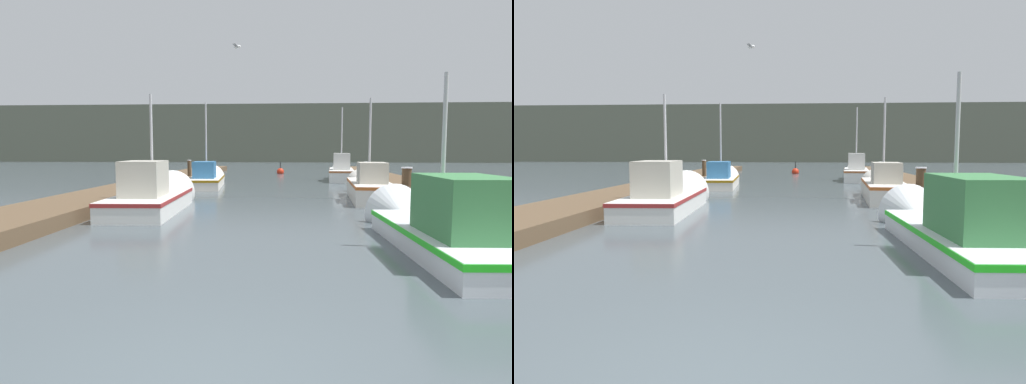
{
  "view_description": "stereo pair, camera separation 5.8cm",
  "coord_description": "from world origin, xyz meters",
  "views": [
    {
      "loc": [
        0.6,
        -3.12,
        1.91
      ],
      "look_at": [
        -0.46,
        11.94,
        0.45
      ],
      "focal_mm": 32.0,
      "sensor_mm": 36.0,
      "label": 1
    },
    {
      "loc": [
        0.66,
        -3.12,
        1.91
      ],
      "look_at": [
        -0.46,
        11.94,
        0.45
      ],
      "focal_mm": 32.0,
      "sensor_mm": 36.0,
      "label": 2
    }
  ],
  "objects": [
    {
      "name": "mooring_piling_1",
      "position": [
        4.55,
        19.98,
        0.62
      ],
      "size": [
        0.35,
        0.35,
        1.24
      ],
      "color": "#473523",
      "rests_on": "ground_plane"
    },
    {
      "name": "fishing_boat_3",
      "position": [
        -3.48,
        19.64,
        0.36
      ],
      "size": [
        1.97,
        5.67,
        4.6
      ],
      "rotation": [
        0.0,
        0.0,
        0.08
      ],
      "color": "silver",
      "rests_on": "ground_plane"
    },
    {
      "name": "mooring_piling_2",
      "position": [
        -4.85,
        21.77,
        0.64
      ],
      "size": [
        0.24,
        0.24,
        1.26
      ],
      "color": "#473523",
      "rests_on": "ground_plane"
    },
    {
      "name": "seagull_lead",
      "position": [
        -1.27,
        13.76,
        5.58
      ],
      "size": [
        0.31,
        0.56,
        0.12
      ],
      "rotation": [
        0.0,
        0.0,
        1.26
      ],
      "color": "white"
    },
    {
      "name": "distant_shore_ridge",
      "position": [
        0.0,
        66.17,
        3.9
      ],
      "size": [
        120.0,
        16.0,
        7.8
      ],
      "color": "#565B4C",
      "rests_on": "ground_plane"
    },
    {
      "name": "mooring_piling_0",
      "position": [
        4.53,
        12.28,
        0.65
      ],
      "size": [
        0.36,
        0.36,
        1.28
      ],
      "color": "#473523",
      "rests_on": "ground_plane"
    },
    {
      "name": "fishing_boat_2",
      "position": [
        3.66,
        14.52,
        0.45
      ],
      "size": [
        1.76,
        6.13,
        4.08
      ],
      "rotation": [
        0.0,
        0.0,
        -0.07
      ],
      "color": "silver",
      "rests_on": "ground_plane"
    },
    {
      "name": "dock_right",
      "position": [
        5.84,
        16.0,
        0.18
      ],
      "size": [
        2.34,
        40.0,
        0.37
      ],
      "color": "brown",
      "rests_on": "ground_plane"
    },
    {
      "name": "fishing_boat_4",
      "position": [
        3.79,
        24.6,
        0.5
      ],
      "size": [
        1.91,
        5.94,
        4.63
      ],
      "rotation": [
        0.0,
        0.0,
        -0.1
      ],
      "color": "silver",
      "rests_on": "ground_plane"
    },
    {
      "name": "fishing_boat_0",
      "position": [
        3.49,
        5.91,
        0.43
      ],
      "size": [
        1.87,
        6.2,
        3.84
      ],
      "rotation": [
        0.0,
        0.0,
        0.04
      ],
      "color": "silver",
      "rests_on": "ground_plane"
    },
    {
      "name": "dock_left",
      "position": [
        -5.84,
        16.0,
        0.18
      ],
      "size": [
        2.34,
        40.0,
        0.37
      ],
      "color": "brown",
      "rests_on": "ground_plane"
    },
    {
      "name": "fishing_boat_1",
      "position": [
        -3.54,
        10.76,
        0.43
      ],
      "size": [
        1.99,
        5.71,
        4.08
      ],
      "rotation": [
        0.0,
        0.0,
        0.04
      ],
      "color": "silver",
      "rests_on": "ground_plane"
    },
    {
      "name": "channel_buoy",
      "position": [
        0.03,
        30.94,
        0.15
      ],
      "size": [
        0.54,
        0.54,
        1.04
      ],
      "color": "red",
      "rests_on": "ground_plane"
    }
  ]
}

